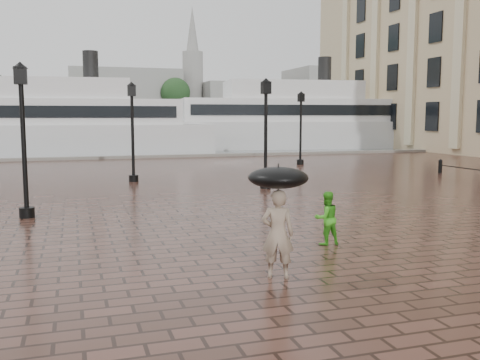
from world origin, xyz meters
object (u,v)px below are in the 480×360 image
object	(u,v)px
street_lamps	(142,131)
ferry_near	(53,124)
adult_pedestrian	(278,234)
child_pedestrian	(326,218)
ferry_far	(292,121)

from	to	relation	value
street_lamps	ferry_near	distance (m)	20.27
adult_pedestrian	child_pedestrian	world-z (taller)	adult_pedestrian
street_lamps	ferry_far	xyz separation A→B (m)	(17.11, 23.07, 0.27)
ferry_near	ferry_far	world-z (taller)	ferry_far
adult_pedestrian	ferry_near	xyz separation A→B (m)	(-4.89, 35.20, 1.59)
ferry_far	adult_pedestrian	bearing A→B (deg)	-106.84
adult_pedestrian	child_pedestrian	size ratio (longest dim) A/B	1.32
street_lamps	child_pedestrian	bearing A→B (deg)	-79.17
child_pedestrian	ferry_near	xyz separation A→B (m)	(-6.93, 33.11, 1.80)
ferry_near	ferry_far	xyz separation A→B (m)	(21.50, 3.28, 0.17)
adult_pedestrian	child_pedestrian	xyz separation A→B (m)	(2.04, 2.09, -0.20)
adult_pedestrian	child_pedestrian	distance (m)	2.93
street_lamps	adult_pedestrian	bearing A→B (deg)	-88.11
child_pedestrian	ferry_near	size ratio (longest dim) A/B	0.05
adult_pedestrian	ferry_near	distance (m)	35.57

